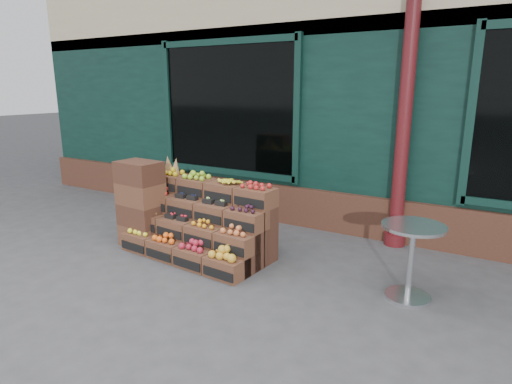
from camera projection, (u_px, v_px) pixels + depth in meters
The scene contains 6 objects.
ground at pixel (239, 282), 4.73m from camera, with size 60.00×60.00×0.00m, color #3F3F41.
shop_facade at pixel (378, 71), 8.42m from camera, with size 12.00×6.24×4.80m.
crate_display at pixel (201, 226), 5.48m from camera, with size 1.95×1.06×1.18m.
spare_crates at pixel (141, 204), 5.70m from camera, with size 0.60×0.44×1.15m.
bistro_table at pixel (411, 253), 4.26m from camera, with size 0.62×0.62×0.78m.
shopkeeper at pixel (250, 158), 7.51m from camera, with size 0.64×0.42×1.77m, color #1A5B24.
Camera 1 is at (2.37, -3.65, 2.10)m, focal length 30.00 mm.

